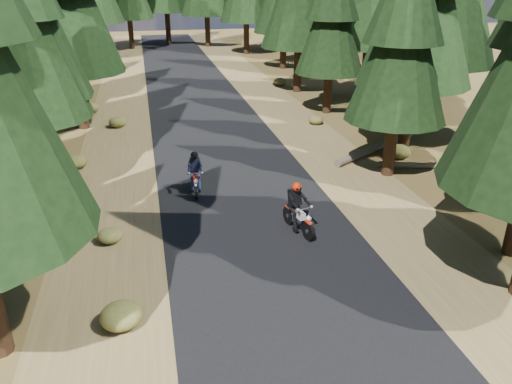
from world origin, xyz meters
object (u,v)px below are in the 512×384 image
rider_follow (196,180)px  rider_lead (298,216)px  log_near (377,148)px  log_far (426,166)px

rider_follow → rider_lead: bearing=132.2°
log_near → rider_follow: rider_follow is taller
log_near → log_far: log_near is taller
log_far → rider_lead: bearing=-132.3°
log_far → log_near: bearing=129.9°
log_far → rider_lead: size_ratio=2.11×
rider_lead → rider_follow: bearing=-66.8°
log_near → rider_follow: (-8.48, -2.90, 0.36)m
log_far → rider_lead: rider_lead is taller
rider_lead → log_far: bearing=-162.7°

